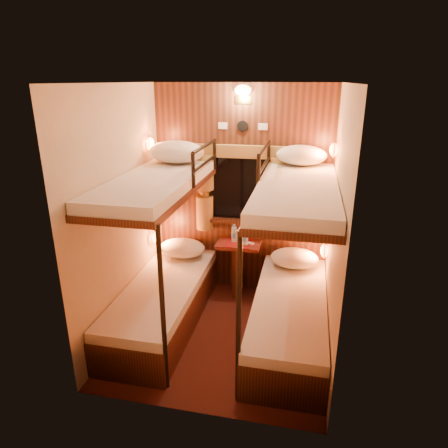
% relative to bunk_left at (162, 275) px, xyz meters
% --- Properties ---
extents(floor, '(2.10, 2.10, 0.00)m').
position_rel_bunk_left_xyz_m(floor, '(0.65, -0.07, -0.56)').
color(floor, '#3B1310').
rests_on(floor, ground).
extents(ceiling, '(2.10, 2.10, 0.00)m').
position_rel_bunk_left_xyz_m(ceiling, '(0.65, -0.07, 1.84)').
color(ceiling, silver).
rests_on(ceiling, wall_back).
extents(wall_back, '(2.40, 0.00, 2.40)m').
position_rel_bunk_left_xyz_m(wall_back, '(0.65, 0.98, 0.64)').
color(wall_back, '#C6B293').
rests_on(wall_back, floor).
extents(wall_front, '(2.40, 0.00, 2.40)m').
position_rel_bunk_left_xyz_m(wall_front, '(0.65, -1.12, 0.64)').
color(wall_front, '#C6B293').
rests_on(wall_front, floor).
extents(wall_left, '(0.00, 2.40, 2.40)m').
position_rel_bunk_left_xyz_m(wall_left, '(-0.35, -0.07, 0.64)').
color(wall_left, '#C6B293').
rests_on(wall_left, floor).
extents(wall_right, '(0.00, 2.40, 2.40)m').
position_rel_bunk_left_xyz_m(wall_right, '(1.65, -0.07, 0.64)').
color(wall_right, '#C6B293').
rests_on(wall_right, floor).
extents(back_panel, '(2.00, 0.03, 2.40)m').
position_rel_bunk_left_xyz_m(back_panel, '(0.65, 0.97, 0.64)').
color(back_panel, black).
rests_on(back_panel, floor).
extents(bunk_left, '(0.72, 1.90, 1.82)m').
position_rel_bunk_left_xyz_m(bunk_left, '(0.00, 0.00, 0.00)').
color(bunk_left, black).
rests_on(bunk_left, floor).
extents(bunk_right, '(0.72, 1.90, 1.82)m').
position_rel_bunk_left_xyz_m(bunk_right, '(1.30, 0.00, 0.00)').
color(bunk_right, black).
rests_on(bunk_right, floor).
extents(window, '(1.00, 0.12, 0.79)m').
position_rel_bunk_left_xyz_m(window, '(0.65, 0.94, 0.62)').
color(window, black).
rests_on(window, back_panel).
extents(curtains, '(1.10, 0.22, 1.00)m').
position_rel_bunk_left_xyz_m(curtains, '(0.65, 0.90, 0.71)').
color(curtains, olive).
rests_on(curtains, back_panel).
extents(back_fixtures, '(0.54, 0.09, 0.48)m').
position_rel_bunk_left_xyz_m(back_fixtures, '(0.65, 0.93, 1.69)').
color(back_fixtures, black).
rests_on(back_fixtures, back_panel).
extents(reading_lamps, '(2.00, 0.20, 1.25)m').
position_rel_bunk_left_xyz_m(reading_lamps, '(0.65, 0.63, 0.68)').
color(reading_lamps, orange).
rests_on(reading_lamps, wall_left).
extents(table, '(0.50, 0.34, 0.66)m').
position_rel_bunk_left_xyz_m(table, '(0.65, 0.78, -0.14)').
color(table, '#5D1815').
rests_on(table, floor).
extents(bottle_left, '(0.06, 0.06, 0.21)m').
position_rel_bunk_left_xyz_m(bottle_left, '(0.59, 0.80, 0.18)').
color(bottle_left, '#99BFE5').
rests_on(bottle_left, table).
extents(bottle_right, '(0.06, 0.06, 0.21)m').
position_rel_bunk_left_xyz_m(bottle_right, '(0.73, 0.73, 0.18)').
color(bottle_right, '#99BFE5').
rests_on(bottle_right, table).
extents(sachet_a, '(0.11, 0.10, 0.01)m').
position_rel_bunk_left_xyz_m(sachet_a, '(0.76, 0.79, 0.09)').
color(sachet_a, silver).
rests_on(sachet_a, table).
extents(sachet_b, '(0.08, 0.07, 0.01)m').
position_rel_bunk_left_xyz_m(sachet_b, '(0.79, 0.77, 0.09)').
color(sachet_b, silver).
rests_on(sachet_b, table).
extents(pillow_lower_left, '(0.54, 0.38, 0.21)m').
position_rel_bunk_left_xyz_m(pillow_lower_left, '(-0.00, 0.69, 0.00)').
color(pillow_lower_left, silver).
rests_on(pillow_lower_left, bunk_left).
extents(pillow_lower_right, '(0.53, 0.38, 0.21)m').
position_rel_bunk_left_xyz_m(pillow_lower_right, '(1.30, 0.68, 0.00)').
color(pillow_lower_right, silver).
rests_on(pillow_lower_right, bunk_right).
extents(pillow_upper_left, '(0.60, 0.43, 0.23)m').
position_rel_bunk_left_xyz_m(pillow_upper_left, '(-0.00, 0.61, 1.15)').
color(pillow_upper_left, silver).
rests_on(pillow_upper_left, bunk_left).
extents(pillow_upper_right, '(0.52, 0.37, 0.21)m').
position_rel_bunk_left_xyz_m(pillow_upper_right, '(1.30, 0.77, 1.13)').
color(pillow_upper_right, silver).
rests_on(pillow_upper_right, bunk_right).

